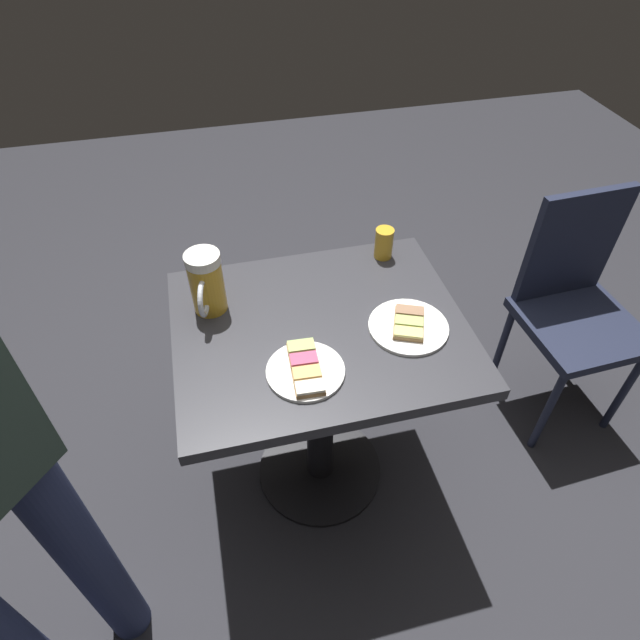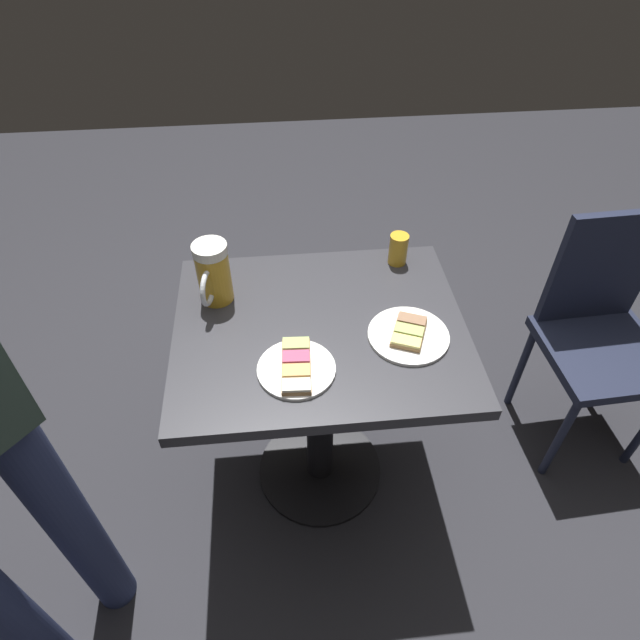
{
  "view_description": "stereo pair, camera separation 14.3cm",
  "coord_description": "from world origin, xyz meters",
  "px_view_note": "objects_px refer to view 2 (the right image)",
  "views": [
    {
      "loc": [
        -0.24,
        -1.0,
        1.76
      ],
      "look_at": [
        0.0,
        0.0,
        0.76
      ],
      "focal_mm": 30.1,
      "sensor_mm": 36.0,
      "label": 1
    },
    {
      "loc": [
        -0.1,
        -1.03,
        1.76
      ],
      "look_at": [
        0.0,
        0.0,
        0.76
      ],
      "focal_mm": 30.1,
      "sensor_mm": 36.0,
      "label": 2
    }
  ],
  "objects_px": {
    "plate_near": "(296,368)",
    "cafe_chair": "(600,325)",
    "beer_mug": "(213,274)",
    "plate_far": "(409,334)",
    "beer_glass_small": "(398,249)"
  },
  "relations": [
    {
      "from": "plate_far",
      "to": "beer_glass_small",
      "type": "bearing_deg",
      "value": 83.88
    },
    {
      "from": "plate_near",
      "to": "cafe_chair",
      "type": "height_order",
      "value": "cafe_chair"
    },
    {
      "from": "plate_near",
      "to": "cafe_chair",
      "type": "xyz_separation_m",
      "value": [
        1.03,
        0.3,
        -0.25
      ]
    },
    {
      "from": "plate_far",
      "to": "plate_near",
      "type": "bearing_deg",
      "value": -163.83
    },
    {
      "from": "beer_glass_small",
      "to": "cafe_chair",
      "type": "bearing_deg",
      "value": -8.65
    },
    {
      "from": "plate_near",
      "to": "cafe_chair",
      "type": "bearing_deg",
      "value": 16.34
    },
    {
      "from": "plate_near",
      "to": "beer_glass_small",
      "type": "height_order",
      "value": "beer_glass_small"
    },
    {
      "from": "plate_near",
      "to": "beer_mug",
      "type": "bearing_deg",
      "value": 125.46
    },
    {
      "from": "plate_near",
      "to": "cafe_chair",
      "type": "relative_size",
      "value": 0.22
    },
    {
      "from": "plate_near",
      "to": "beer_mug",
      "type": "xyz_separation_m",
      "value": [
        -0.21,
        0.29,
        0.08
      ]
    },
    {
      "from": "plate_near",
      "to": "plate_far",
      "type": "xyz_separation_m",
      "value": [
        0.3,
        0.09,
        -0.0
      ]
    },
    {
      "from": "plate_far",
      "to": "beer_glass_small",
      "type": "height_order",
      "value": "beer_glass_small"
    },
    {
      "from": "plate_far",
      "to": "beer_glass_small",
      "type": "relative_size",
      "value": 2.22
    },
    {
      "from": "plate_near",
      "to": "beer_mug",
      "type": "distance_m",
      "value": 0.36
    },
    {
      "from": "plate_far",
      "to": "beer_mug",
      "type": "height_order",
      "value": "beer_mug"
    }
  ]
}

